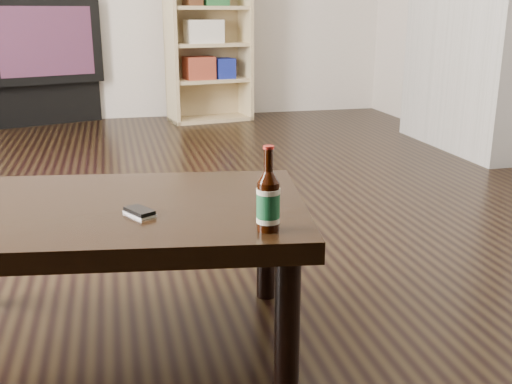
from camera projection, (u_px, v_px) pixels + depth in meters
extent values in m
cube|color=black|center=(125.00, 234.00, 2.61)|extent=(5.00, 6.00, 0.01)
cube|color=black|center=(44.00, 101.00, 5.22)|extent=(0.96, 0.69, 0.35)
cube|color=black|center=(38.00, 40.00, 5.07)|extent=(1.05, 0.84, 0.69)
cube|color=#9B3118|center=(46.00, 42.00, 4.84)|extent=(0.72, 0.25, 0.55)
cube|color=#A4835A|center=(171.00, 46.00, 4.98)|extent=(0.09, 0.32, 1.30)
cube|color=#A4835A|center=(245.00, 44.00, 5.24)|extent=(0.09, 0.32, 1.30)
cube|color=#A4835A|center=(210.00, 119.00, 5.29)|extent=(0.75, 0.44, 0.03)
cube|color=#A4835A|center=(203.00, 44.00, 5.24)|extent=(0.70, 0.15, 1.30)
cube|color=#A4835A|center=(210.00, 80.00, 5.19)|extent=(0.68, 0.40, 0.03)
cube|color=#A4835A|center=(209.00, 45.00, 5.11)|extent=(0.68, 0.40, 0.03)
cube|color=#A4835A|center=(208.00, 8.00, 5.02)|extent=(0.68, 0.40, 0.03)
cube|color=#983A26|center=(199.00, 68.00, 5.11)|extent=(0.27, 0.24, 0.19)
cube|color=navy|center=(223.00, 68.00, 5.19)|extent=(0.19, 0.23, 0.17)
cube|color=silver|center=(204.00, 31.00, 5.04)|extent=(0.33, 0.25, 0.19)
cube|color=black|center=(101.00, 215.00, 1.64)|extent=(1.20, 0.81, 0.06)
cylinder|color=black|center=(287.00, 321.00, 1.50)|extent=(0.07, 0.07, 0.36)
cylinder|color=black|center=(266.00, 246.00, 1.98)|extent=(0.07, 0.07, 0.36)
cylinder|color=black|center=(268.00, 206.00, 1.43)|extent=(0.06, 0.06, 0.12)
cylinder|color=#134C28|center=(268.00, 205.00, 1.43)|extent=(0.06, 0.06, 0.07)
cylinder|color=#BEB89B|center=(268.00, 191.00, 1.42)|extent=(0.06, 0.06, 0.01)
cylinder|color=#BEB89B|center=(268.00, 220.00, 1.44)|extent=(0.06, 0.06, 0.01)
cone|color=black|center=(268.00, 177.00, 1.41)|extent=(0.06, 0.06, 0.03)
cylinder|color=black|center=(268.00, 160.00, 1.40)|extent=(0.02, 0.02, 0.05)
cylinder|color=maroon|center=(269.00, 147.00, 1.39)|extent=(0.03, 0.03, 0.01)
cube|color=silver|center=(140.00, 214.00, 1.55)|extent=(0.09, 0.10, 0.01)
cube|color=black|center=(139.00, 211.00, 1.55)|extent=(0.08, 0.10, 0.01)
cylinder|color=silver|center=(145.00, 212.00, 1.53)|extent=(0.02, 0.02, 0.00)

